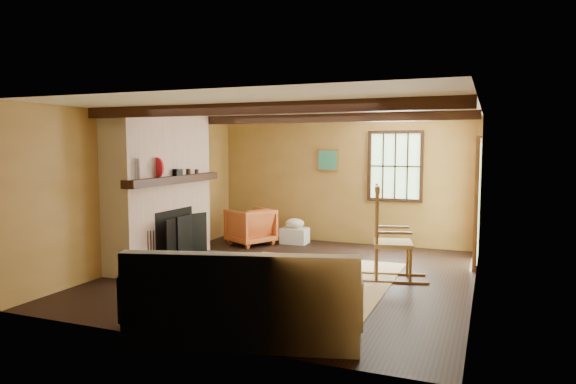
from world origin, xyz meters
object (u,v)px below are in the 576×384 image
at_px(sofa, 247,305).
at_px(armchair, 251,226).
at_px(laundry_basket, 295,236).
at_px(fireplace, 162,195).
at_px(rocking_chair, 389,240).

relative_size(sofa, armchair, 3.17).
relative_size(laundry_basket, armchair, 0.65).
bearing_deg(fireplace, sofa, -41.78).
distance_m(sofa, laundry_basket, 4.89).
xyz_separation_m(sofa, armchair, (-2.04, 4.29, 0.02)).
xyz_separation_m(rocking_chair, armchair, (-2.92, 1.56, -0.21)).
xyz_separation_m(rocking_chair, laundry_basket, (-2.18, 1.98, -0.41)).
height_order(rocking_chair, sofa, rocking_chair).
bearing_deg(sofa, armchair, 99.69).
bearing_deg(laundry_basket, sofa, -74.63).
height_order(rocking_chair, laundry_basket, rocking_chair).
distance_m(sofa, armchair, 4.74).
bearing_deg(fireplace, armchair, 70.69).
relative_size(fireplace, armchair, 3.12).
bearing_deg(rocking_chair, laundry_basket, 34.29).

